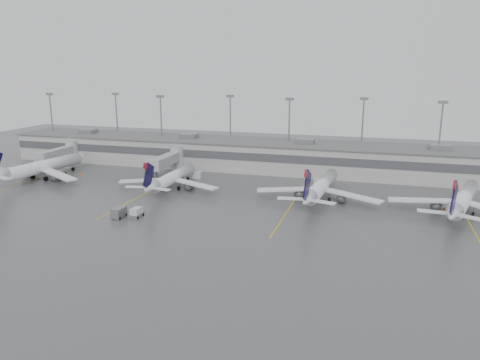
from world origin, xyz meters
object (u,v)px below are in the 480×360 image
(jet_mid_left, at_px, (172,178))
(baggage_tug, at_px, (136,214))
(jet_mid_right, at_px, (320,187))
(jet_far_right, at_px, (462,200))
(jet_far_left, at_px, (40,167))

(jet_mid_left, height_order, baggage_tug, jet_mid_left)
(jet_mid_right, xyz_separation_m, baggage_tug, (-33.56, -22.18, -2.42))
(jet_far_right, bearing_deg, jet_mid_left, -165.76)
(jet_mid_left, xyz_separation_m, baggage_tug, (2.30, -21.85, -2.15))
(jet_mid_left, distance_m, jet_far_right, 64.57)
(jet_far_left, bearing_deg, baggage_tug, -19.86)
(jet_mid_right, height_order, jet_far_right, jet_far_right)
(jet_mid_left, distance_m, jet_mid_right, 35.86)
(jet_far_left, relative_size, jet_mid_left, 1.17)
(jet_mid_right, distance_m, jet_far_right, 28.77)
(jet_mid_left, distance_m, baggage_tug, 22.08)
(jet_far_left, height_order, baggage_tug, jet_far_left)
(jet_mid_left, bearing_deg, jet_mid_right, 0.59)
(jet_mid_right, distance_m, baggage_tug, 40.30)
(jet_mid_right, bearing_deg, baggage_tug, -141.58)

